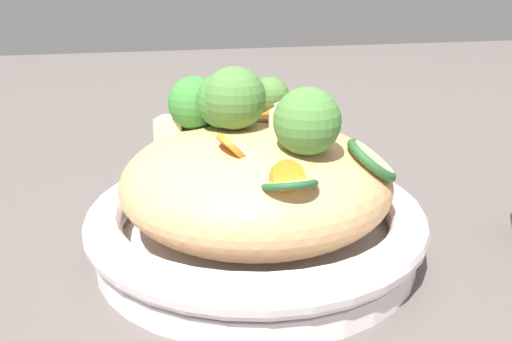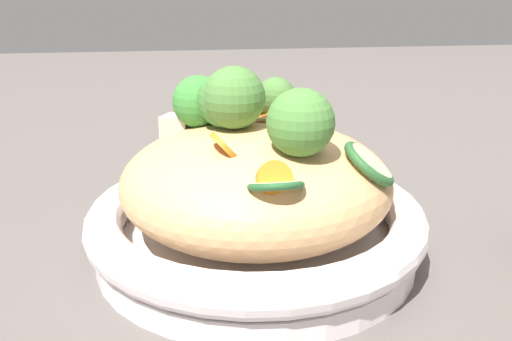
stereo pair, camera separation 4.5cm
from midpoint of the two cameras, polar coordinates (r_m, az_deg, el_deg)
The scene contains 7 objects.
ground_plane at distance 0.48m, azimuth 2.71°, elevation -8.63°, with size 3.00×3.00×0.00m, color #5C5450.
serving_bowl at distance 0.47m, azimuth 2.76°, elevation -5.80°, with size 0.29×0.29×0.05m.
noodle_heap at distance 0.46m, azimuth 2.86°, elevation -1.14°, with size 0.23×0.23×0.10m.
broccoli_florets at distance 0.44m, azimuth 1.82°, elevation 6.78°, with size 0.17×0.13×0.07m.
carrot_coins at distance 0.43m, azimuth 4.27°, elevation 3.53°, with size 0.16×0.09×0.04m.
zucchini_slices at distance 0.40m, azimuth 12.23°, elevation -0.04°, with size 0.09×0.12×0.03m.
chicken_chunks at distance 0.46m, azimuth 4.59°, elevation 5.09°, with size 0.08×0.14×0.04m.
Camera 2 is at (0.42, -0.06, 0.23)m, focal length 38.19 mm.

